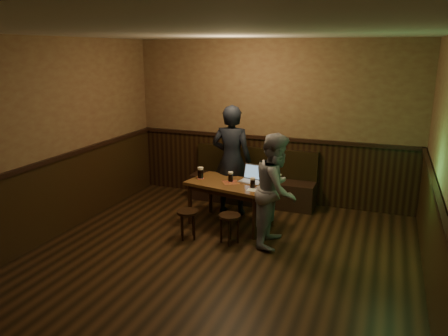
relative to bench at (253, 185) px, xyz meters
name	(u,v)px	position (x,y,z in m)	size (l,w,h in m)	color
room	(210,175)	(0.25, -2.53, 0.89)	(5.04, 6.04, 2.84)	black
bench	(253,185)	(0.00, 0.00, 0.00)	(2.20, 0.50, 0.95)	black
pub_table	(231,188)	(0.00, -1.13, 0.28)	(1.38, 0.95, 0.68)	#583819
stool_left	(188,216)	(-0.40, -1.82, 0.02)	(0.38, 0.38, 0.42)	black
stool_right	(230,220)	(0.21, -1.76, 0.02)	(0.38, 0.38, 0.42)	black
pint_left	(201,173)	(-0.52, -1.09, 0.46)	(0.12, 0.12, 0.18)	#AD1815
pint_mid	(231,177)	(-0.02, -1.09, 0.45)	(0.10, 0.10, 0.16)	#AD1815
pint_right	(253,183)	(0.38, -1.26, 0.45)	(0.10, 0.10, 0.15)	#AD1815
laptop	(253,177)	(0.29, -0.96, 0.43)	(0.39, 0.34, 0.25)	silver
menu	(255,190)	(0.45, -1.36, 0.37)	(0.22, 0.15, 0.00)	silver
person_suit	(232,160)	(-0.17, -0.64, 0.58)	(0.65, 0.43, 1.79)	black
person_grey	(276,190)	(0.80, -1.54, 0.47)	(0.76, 0.59, 1.56)	gray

